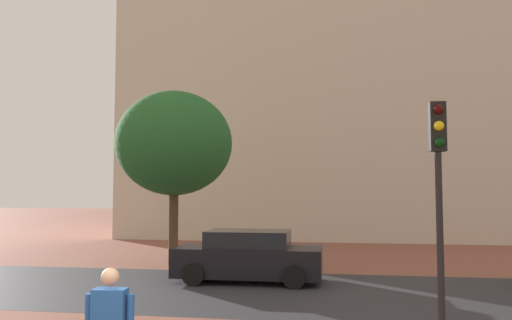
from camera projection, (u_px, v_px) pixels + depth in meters
name	position (u px, v px, depth m)	size (l,w,h in m)	color
ground_plane	(261.00, 282.00, 14.48)	(120.00, 120.00, 0.00)	brown
street_asphalt_strip	(255.00, 291.00, 13.26)	(120.00, 6.06, 0.00)	#2D2D33
landmark_building	(364.00, 93.00, 32.90)	(28.17, 14.58, 30.12)	beige
car_black	(249.00, 257.00, 14.68)	(4.32, 2.08, 1.50)	black
traffic_light_pole	(439.00, 172.00, 8.88)	(0.28, 0.34, 4.28)	black
tree_curb_far	(174.00, 144.00, 18.10)	(4.25, 4.25, 6.35)	#4C3823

